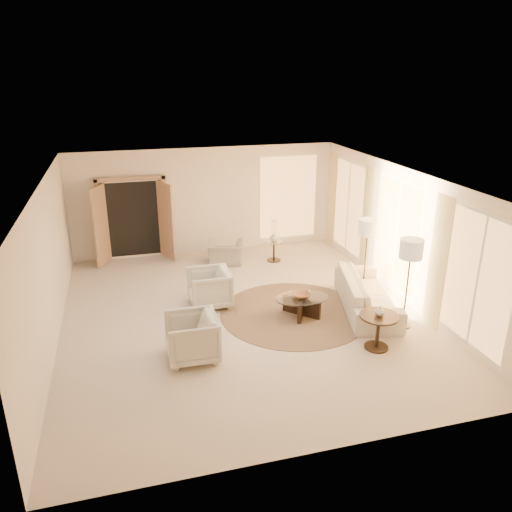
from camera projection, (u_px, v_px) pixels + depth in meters
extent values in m
cube|color=beige|center=(242.00, 316.00, 10.10)|extent=(7.00, 8.00, 0.02)
cube|color=white|center=(241.00, 179.00, 9.11)|extent=(7.00, 8.00, 0.02)
cube|color=silver|center=(206.00, 201.00, 13.22)|extent=(7.00, 0.04, 2.80)
cube|color=silver|center=(321.00, 360.00, 6.00)|extent=(7.00, 0.04, 2.80)
cube|color=silver|center=(48.00, 268.00, 8.74)|extent=(0.04, 8.00, 2.80)
cube|color=silver|center=(403.00, 235.00, 10.47)|extent=(0.04, 8.00, 2.80)
cube|color=tan|center=(133.00, 219.00, 12.76)|extent=(1.80, 0.12, 2.16)
cube|color=tan|center=(101.00, 226.00, 12.34)|extent=(0.35, 0.66, 2.00)
cube|color=tan|center=(166.00, 221.00, 12.73)|extent=(0.35, 0.66, 2.00)
cylinder|color=#402D20|center=(294.00, 313.00, 10.19)|extent=(3.19, 3.19, 0.01)
imported|color=beige|center=(367.00, 293.00, 10.25)|extent=(1.53, 2.59, 0.71)
imported|color=beige|center=(209.00, 286.00, 10.39)|extent=(0.79, 0.84, 0.86)
imported|color=beige|center=(192.00, 335.00, 8.46)|extent=(0.81, 0.87, 0.88)
imported|color=gray|center=(226.00, 249.00, 12.69)|extent=(0.97, 0.75, 0.75)
cube|color=black|center=(302.00, 307.00, 10.04)|extent=(0.62, 0.65, 0.37)
cube|color=black|center=(302.00, 307.00, 10.04)|extent=(0.43, 0.77, 0.37)
cylinder|color=white|center=(302.00, 298.00, 9.97)|extent=(1.25, 1.25, 0.02)
cylinder|color=black|center=(376.00, 347.00, 8.92)|extent=(0.43, 0.43, 0.03)
cylinder|color=black|center=(378.00, 332.00, 8.81)|extent=(0.06, 0.06, 0.61)
cylinder|color=black|center=(379.00, 316.00, 8.70)|extent=(0.69, 0.69, 0.03)
cylinder|color=black|center=(274.00, 260.00, 12.98)|extent=(0.36, 0.36, 0.03)
cylinder|color=black|center=(274.00, 251.00, 12.89)|extent=(0.05, 0.05, 0.50)
cylinder|color=white|center=(274.00, 241.00, 12.80)|extent=(0.46, 0.46, 0.03)
cylinder|color=black|center=(363.00, 290.00, 11.20)|extent=(0.28, 0.28, 0.03)
cylinder|color=black|center=(365.00, 262.00, 10.96)|extent=(0.03, 0.03, 1.42)
cylinder|color=#BEB391|center=(368.00, 227.00, 10.68)|extent=(0.41, 0.41, 0.34)
cylinder|color=black|center=(402.00, 325.00, 9.68)|extent=(0.30, 0.30, 0.03)
cylinder|color=black|center=(407.00, 290.00, 9.42)|extent=(0.03, 0.03, 1.51)
cylinder|color=#BEB391|center=(411.00, 249.00, 9.12)|extent=(0.43, 0.43, 0.37)
imported|color=brown|center=(302.00, 295.00, 9.95)|extent=(0.37, 0.37, 0.09)
imported|color=silver|center=(380.00, 311.00, 8.67)|extent=(0.21, 0.21, 0.18)
imported|color=silver|center=(274.00, 237.00, 12.75)|extent=(0.25, 0.25, 0.23)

